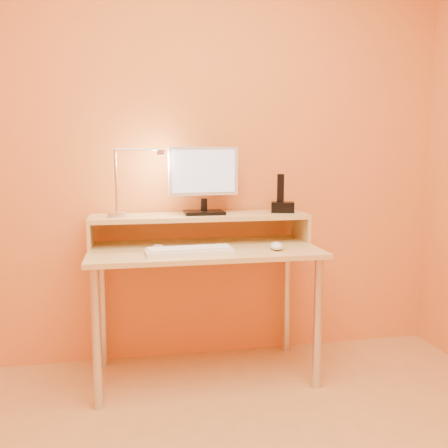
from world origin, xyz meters
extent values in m
cube|color=orange|center=(0.00, 1.50, 1.25)|extent=(3.00, 0.04, 2.50)
cylinder|color=silver|center=(-0.55, 0.93, 0.35)|extent=(0.04, 0.04, 0.69)
cylinder|color=silver|center=(0.55, 0.93, 0.35)|extent=(0.04, 0.04, 0.69)
cylinder|color=silver|center=(-0.55, 1.43, 0.35)|extent=(0.04, 0.04, 0.69)
cylinder|color=silver|center=(0.55, 1.43, 0.35)|extent=(0.04, 0.04, 0.69)
cube|color=tan|center=(0.00, 1.18, 0.71)|extent=(1.20, 0.60, 0.02)
cube|color=tan|center=(-0.59, 1.33, 0.79)|extent=(0.02, 0.30, 0.14)
cube|color=tan|center=(0.59, 1.33, 0.79)|extent=(0.02, 0.30, 0.14)
cube|color=tan|center=(0.00, 1.33, 0.87)|extent=(1.20, 0.30, 0.02)
cube|color=black|center=(0.02, 1.33, 0.89)|extent=(0.22, 0.16, 0.02)
cylinder|color=black|center=(0.02, 1.33, 0.93)|extent=(0.04, 0.04, 0.07)
cube|color=silver|center=(0.02, 1.34, 1.12)|extent=(0.39, 0.08, 0.27)
cube|color=black|center=(0.02, 1.36, 1.12)|extent=(0.35, 0.06, 0.23)
cube|color=silver|center=(0.02, 1.32, 1.12)|extent=(0.35, 0.05, 0.23)
cylinder|color=silver|center=(-0.45, 1.30, 0.89)|extent=(0.10, 0.10, 0.02)
cylinder|color=silver|center=(-0.45, 1.30, 1.07)|extent=(0.01, 0.01, 0.33)
cylinder|color=silver|center=(-0.33, 1.30, 1.24)|extent=(0.24, 0.01, 0.01)
cylinder|color=silver|center=(-0.21, 1.30, 1.22)|extent=(0.04, 0.04, 0.03)
cylinder|color=#FFEAC6|center=(-0.21, 1.30, 1.20)|extent=(0.03, 0.03, 0.00)
cube|color=black|center=(0.48, 1.33, 0.91)|extent=(0.15, 0.13, 0.06)
cube|color=black|center=(0.47, 1.33, 1.02)|extent=(0.05, 0.04, 0.16)
cube|color=#2C67FF|center=(0.53, 1.28, 0.91)|extent=(0.01, 0.00, 0.04)
cube|color=white|center=(-0.09, 1.03, 0.73)|extent=(0.44, 0.16, 0.02)
ellipsoid|color=white|center=(0.36, 1.05, 0.74)|extent=(0.09, 0.13, 0.04)
cube|color=white|center=(-0.26, 1.12, 0.73)|extent=(0.10, 0.17, 0.02)
camera|label=1|loc=(-0.37, -1.30, 1.20)|focal=38.48mm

